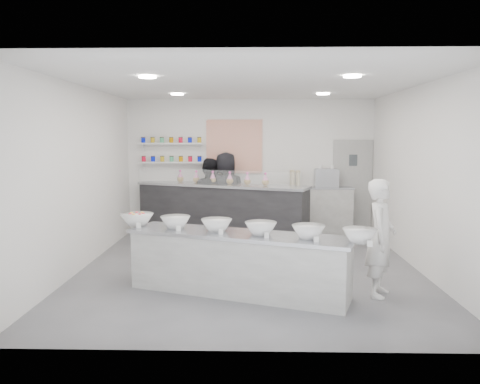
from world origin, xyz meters
name	(u,v)px	position (x,y,z in m)	size (l,w,h in m)	color
floor	(249,269)	(0.00, 0.00, 0.00)	(6.00, 6.00, 0.00)	#515156
ceiling	(250,84)	(0.00, 0.00, 3.00)	(6.00, 6.00, 0.00)	white
back_wall	(250,167)	(0.00, 3.00, 1.50)	(5.50, 5.50, 0.00)	white
left_wall	(81,178)	(-2.75, 0.00, 1.50)	(6.00, 6.00, 0.00)	white
right_wall	(421,179)	(2.75, 0.00, 1.50)	(6.00, 6.00, 0.00)	white
back_door	(352,187)	(2.30, 2.97, 1.05)	(0.88, 0.04, 2.10)	#9A9A97
pattern_panel	(234,147)	(-0.35, 2.98, 1.95)	(1.25, 0.03, 1.20)	#E05730
jar_shelf_lower	(172,162)	(-1.75, 2.90, 1.60)	(1.45, 0.22, 0.04)	silver
jar_shelf_upper	(171,143)	(-1.75, 2.90, 2.02)	(1.45, 0.22, 0.04)	silver
preserve_jars	(171,150)	(-1.75, 2.88, 1.88)	(1.45, 0.10, 0.56)	red
downlight_0	(147,77)	(-1.40, -1.00, 2.98)	(0.24, 0.24, 0.02)	white
downlight_1	(352,77)	(1.40, -1.00, 2.98)	(0.24, 0.24, 0.02)	white
downlight_2	(177,94)	(-1.40, 1.60, 2.98)	(0.24, 0.24, 0.02)	white
downlight_3	(323,94)	(1.40, 1.60, 2.98)	(0.24, 0.24, 0.02)	white
prep_counter	(238,263)	(-0.15, -1.22, 0.43)	(3.13, 0.71, 0.85)	#9E9E99
back_bar	(221,211)	(-0.61, 2.37, 0.59)	(3.78, 0.69, 1.17)	black
sneeze_guard	(214,178)	(-0.73, 2.06, 1.33)	(3.72, 0.02, 0.32)	white
espresso_ledge	(319,211)	(1.55, 2.78, 0.53)	(1.43, 0.46, 1.06)	#9E9E99
espresso_machine	(326,178)	(1.68, 2.78, 1.26)	(0.51, 0.35, 0.39)	#93969E
cup_stacks	(295,179)	(1.00, 2.78, 1.25)	(0.27, 0.24, 0.36)	beige
prep_bowls	(238,227)	(-0.15, -1.22, 0.94)	(3.68, 0.53, 0.17)	white
label_cards	(251,238)	(0.03, -1.73, 0.89)	(3.31, 0.04, 0.07)	white
cookie_bags	(221,178)	(-0.61, 2.37, 1.30)	(2.15, 0.15, 0.27)	pink
woman_prep	(381,238)	(1.79, -1.26, 0.80)	(0.59, 0.38, 1.60)	white
staff_left	(209,197)	(-0.89, 2.62, 0.85)	(0.83, 0.65, 1.71)	black
staff_right	(226,194)	(-0.53, 2.62, 0.92)	(0.90, 0.59, 1.84)	black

